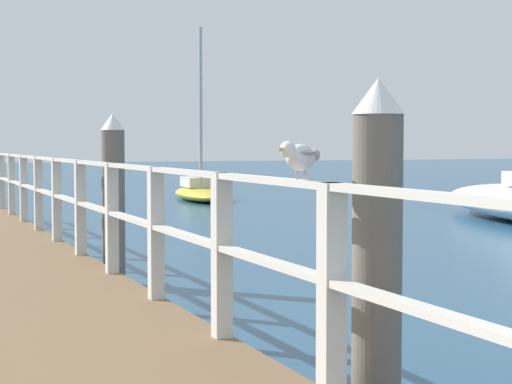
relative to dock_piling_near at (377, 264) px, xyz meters
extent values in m
cube|color=beige|center=(-0.38, -0.19, -0.11)|extent=(0.12, 0.12, 1.15)
cube|color=beige|center=(-0.38, 1.46, -0.11)|extent=(0.12, 0.12, 1.15)
cube|color=beige|center=(-0.38, 3.11, -0.11)|extent=(0.12, 0.12, 1.15)
cube|color=beige|center=(-0.38, 4.77, -0.11)|extent=(0.12, 0.12, 1.15)
cube|color=beige|center=(-0.38, 6.42, -0.11)|extent=(0.12, 0.12, 1.15)
cube|color=beige|center=(-0.38, 8.07, -0.11)|extent=(0.12, 0.12, 1.15)
cube|color=beige|center=(-0.38, 9.72, -0.11)|extent=(0.12, 0.12, 1.15)
cube|color=beige|center=(-0.38, 11.37, -0.11)|extent=(0.12, 0.12, 1.15)
cube|color=beige|center=(-0.38, 13.02, -0.11)|extent=(0.12, 0.12, 1.15)
cube|color=beige|center=(-0.38, 14.67, -0.11)|extent=(0.12, 0.12, 1.15)
cube|color=beige|center=(-0.38, 6.42, 0.45)|extent=(0.10, 19.81, 0.04)
cube|color=beige|center=(-0.38, 6.42, -0.05)|extent=(0.10, 19.81, 0.04)
cylinder|color=#6B6056|center=(0.00, 0.00, -0.11)|extent=(0.28, 0.28, 1.88)
cone|color=white|center=(0.00, 0.00, 0.93)|extent=(0.29, 0.29, 0.20)
cylinder|color=#6B6056|center=(0.00, 6.30, -0.11)|extent=(0.28, 0.28, 1.88)
cone|color=white|center=(0.00, 6.30, 0.93)|extent=(0.29, 0.29, 0.20)
ellipsoid|color=white|center=(-0.38, 0.19, 0.59)|extent=(0.30, 0.28, 0.15)
sphere|color=white|center=(-0.51, 0.08, 0.64)|extent=(0.09, 0.09, 0.09)
cone|color=gold|center=(-0.56, 0.03, 0.64)|extent=(0.05, 0.05, 0.02)
cone|color=#939399|center=(-0.25, 0.31, 0.60)|extent=(0.11, 0.11, 0.07)
ellipsoid|color=#939399|center=(-0.38, 0.19, 0.62)|extent=(0.28, 0.28, 0.04)
cylinder|color=tan|center=(-0.36, 0.18, 0.49)|extent=(0.01, 0.01, 0.05)
cylinder|color=tan|center=(-0.39, 0.22, 0.49)|extent=(0.01, 0.01, 0.05)
ellipsoid|color=gold|center=(6.03, 20.79, -0.85)|extent=(1.73, 4.36, 0.39)
cylinder|color=#B2B2B7|center=(6.00, 20.58, 1.71)|extent=(0.10, 0.10, 4.74)
cylinder|color=#B2B2B7|center=(6.09, 21.32, -0.31)|extent=(0.25, 1.49, 0.08)
cube|color=beige|center=(6.09, 21.30, -0.51)|extent=(0.87, 1.60, 0.30)
camera|label=1|loc=(-2.49, -4.26, 0.67)|focal=62.12mm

